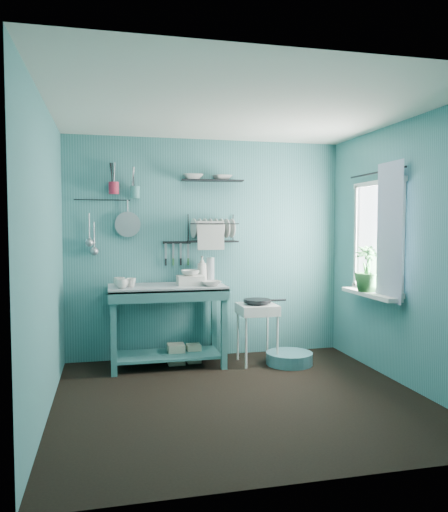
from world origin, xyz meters
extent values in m
plane|color=black|center=(0.00, 0.00, 0.00)|extent=(3.20, 3.20, 0.00)
plane|color=silver|center=(0.00, 0.00, 2.50)|extent=(3.20, 3.20, 0.00)
plane|color=#397576|center=(0.00, 1.50, 1.25)|extent=(3.20, 0.00, 3.20)
plane|color=#397576|center=(0.00, -1.50, 1.25)|extent=(3.20, 0.00, 3.20)
plane|color=#397576|center=(-1.60, 0.00, 1.25)|extent=(0.00, 3.00, 3.00)
plane|color=#397576|center=(1.60, 0.00, 1.25)|extent=(0.00, 3.00, 3.00)
cube|color=#346E6D|center=(-0.51, 1.15, 0.44)|extent=(1.32, 0.82, 0.87)
imported|color=beige|center=(-0.99, 0.99, 0.92)|extent=(0.12, 0.12, 0.10)
imported|color=beige|center=(-0.89, 1.09, 0.92)|extent=(0.14, 0.14, 0.09)
imported|color=beige|center=(-1.01, 1.15, 0.92)|extent=(0.17, 0.17, 0.10)
cube|color=silver|center=(-0.26, 1.13, 0.92)|extent=(0.28, 0.22, 0.10)
imported|color=beige|center=(-0.26, 1.13, 1.01)|extent=(0.19, 0.19, 0.06)
imported|color=silver|center=(-0.09, 1.35, 1.02)|extent=(0.11, 0.12, 0.30)
cylinder|color=#A6B1B9|center=(0.01, 1.37, 1.01)|extent=(0.09, 0.09, 0.28)
imported|color=beige|center=(-0.06, 1.00, 0.90)|extent=(0.22, 0.22, 0.05)
cube|color=silver|center=(0.47, 1.03, 0.33)|extent=(0.46, 0.46, 0.65)
cylinder|color=black|center=(0.47, 1.03, 0.69)|extent=(0.30, 0.30, 0.03)
cube|color=black|center=(-0.36, 1.47, 1.32)|extent=(0.32, 0.04, 0.03)
cube|color=black|center=(0.04, 1.37, 1.49)|extent=(0.57, 0.29, 0.32)
cube|color=black|center=(0.04, 1.40, 2.02)|extent=(0.71, 0.24, 0.01)
imported|color=beige|center=(-0.18, 1.40, 2.09)|extent=(0.26, 0.26, 0.06)
imported|color=beige|center=(0.16, 1.40, 2.09)|extent=(0.24, 0.24, 0.05)
cylinder|color=#B5213A|center=(-1.05, 1.42, 1.92)|extent=(0.11, 0.11, 0.13)
cylinder|color=teal|center=(-0.82, 1.42, 1.88)|extent=(0.11, 0.11, 0.13)
cylinder|color=#96979D|center=(-0.90, 1.45, 1.53)|extent=(0.28, 0.03, 0.28)
cylinder|color=#96979D|center=(-1.32, 1.46, 1.50)|extent=(0.01, 0.01, 0.30)
cylinder|color=#96979D|center=(-1.27, 1.46, 1.41)|extent=(0.01, 0.01, 0.30)
cylinder|color=black|center=(-1.17, 1.47, 1.80)|extent=(0.60, 0.01, 0.01)
plane|color=white|center=(1.59, 0.45, 1.40)|extent=(0.00, 1.10, 1.10)
cube|color=silver|center=(1.50, 0.45, 0.81)|extent=(0.16, 0.95, 0.04)
plane|color=silver|center=(1.52, 0.15, 1.45)|extent=(0.00, 1.35, 1.35)
cylinder|color=black|center=(1.54, 0.45, 2.05)|extent=(0.02, 1.05, 0.02)
imported|color=#27632D|center=(1.50, 0.52, 1.07)|extent=(0.33, 0.33, 0.48)
cube|color=tan|center=(-0.41, 1.20, 0.11)|extent=(0.18, 0.18, 0.22)
cube|color=tan|center=(-0.21, 1.23, 0.10)|extent=(0.15, 0.15, 0.20)
cylinder|color=teal|center=(0.80, 0.91, 0.07)|extent=(0.51, 0.51, 0.13)
camera|label=1|loc=(-1.12, -4.16, 1.51)|focal=35.00mm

